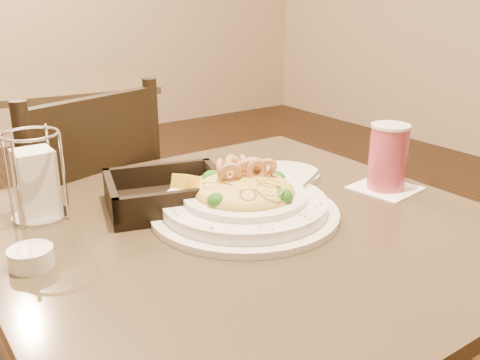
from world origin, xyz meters
TOP-DOWN VIEW (x-y plane):
  - main_table at (0.00, 0.00)m, footprint 0.90×0.90m
  - background_table at (0.15, 1.90)m, footprint 1.00×1.00m
  - dining_chair_near at (-0.15, 0.57)m, footprint 0.52×0.52m
  - pasta_bowl at (0.02, 0.03)m, footprint 0.40×0.36m
  - drink_glass at (0.35, -0.03)m, footprint 0.14×0.14m
  - bread_basket at (-0.08, 0.16)m, footprint 0.27×0.24m
  - napkin_caddy at (-0.31, 0.25)m, footprint 0.11×0.11m
  - side_plate at (0.23, 0.17)m, footprint 0.18×0.18m
  - butter_ramekin at (-0.37, 0.06)m, footprint 0.08×0.08m

SIDE VIEW (x-z plane):
  - dining_chair_near at x=-0.15m, z-range 0.03..0.96m
  - main_table at x=0.00m, z-range 0.13..0.87m
  - background_table at x=0.15m, z-range 0.13..0.87m
  - side_plate at x=0.23m, z-range 0.73..0.74m
  - butter_ramekin at x=-0.37m, z-range 0.73..0.76m
  - bread_basket at x=-0.08m, z-range 0.72..0.78m
  - pasta_bowl at x=0.02m, z-range 0.71..0.82m
  - drink_glass at x=0.35m, z-range 0.73..0.87m
  - napkin_caddy at x=-0.31m, z-range 0.72..0.89m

